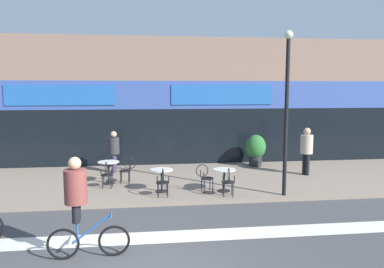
# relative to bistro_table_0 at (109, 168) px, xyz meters

# --- Properties ---
(sidewalk_slab) EXTENTS (40.00, 5.50, 0.12)m
(sidewalk_slab) POSITION_rel_bistro_table_0_xyz_m (1.21, 0.36, -0.61)
(sidewalk_slab) COLOR gray
(sidewalk_slab) RESTS_ON ground
(storefront_facade) EXTENTS (40.00, 4.06, 5.58)m
(storefront_facade) POSITION_rel_bistro_table_0_xyz_m (1.21, 5.07, 2.10)
(storefront_facade) COLOR #7F6656
(storefront_facade) RESTS_ON ground
(bike_lane_stripe) EXTENTS (36.00, 0.70, 0.01)m
(bike_lane_stripe) POSITION_rel_bistro_table_0_xyz_m (1.21, -4.65, -0.67)
(bike_lane_stripe) COLOR silver
(bike_lane_stripe) RESTS_ON ground
(bistro_table_0) EXTENTS (0.73, 0.73, 0.77)m
(bistro_table_0) POSITION_rel_bistro_table_0_xyz_m (0.00, 0.00, 0.00)
(bistro_table_0) COLOR black
(bistro_table_0) RESTS_ON sidewalk_slab
(bistro_table_1) EXTENTS (0.72, 0.72, 0.73)m
(bistro_table_1) POSITION_rel_bistro_table_0_xyz_m (1.77, -1.24, -0.03)
(bistro_table_1) COLOR black
(bistro_table_1) RESTS_ON sidewalk_slab
(bistro_table_2) EXTENTS (0.72, 0.72, 0.72)m
(bistro_table_2) POSITION_rel_bistro_table_0_xyz_m (3.75, -1.44, -0.04)
(bistro_table_2) COLOR black
(bistro_table_2) RESTS_ON sidewalk_slab
(cafe_chair_0_near) EXTENTS (0.42, 0.59, 0.90)m
(cafe_chair_0_near) POSITION_rel_bistro_table_0_xyz_m (-0.00, -0.63, -0.04)
(cafe_chair_0_near) COLOR black
(cafe_chair_0_near) RESTS_ON sidewalk_slab
(cafe_chair_0_side) EXTENTS (0.59, 0.43, 0.90)m
(cafe_chair_0_side) POSITION_rel_bistro_table_0_xyz_m (0.63, -0.00, -0.04)
(cafe_chair_0_side) COLOR black
(cafe_chair_0_side) RESTS_ON sidewalk_slab
(cafe_chair_1_near) EXTENTS (0.41, 0.58, 0.90)m
(cafe_chair_1_near) POSITION_rel_bistro_table_0_xyz_m (1.77, -1.86, -0.04)
(cafe_chair_1_near) COLOR black
(cafe_chair_1_near) RESTS_ON sidewalk_slab
(cafe_chair_2_near) EXTENTS (0.44, 0.59, 0.90)m
(cafe_chair_2_near) POSITION_rel_bistro_table_0_xyz_m (3.74, -2.06, -0.04)
(cafe_chair_2_near) COLOR black
(cafe_chair_2_near) RESTS_ON sidewalk_slab
(cafe_chair_2_side) EXTENTS (0.60, 0.46, 0.90)m
(cafe_chair_2_side) POSITION_rel_bistro_table_0_xyz_m (3.13, -1.45, -0.04)
(cafe_chair_2_side) COLOR black
(cafe_chair_2_side) RESTS_ON sidewalk_slab
(planter_pot) EXTENTS (0.85, 0.85, 1.34)m
(planter_pot) POSITION_rel_bistro_table_0_xyz_m (5.89, 2.27, 0.18)
(planter_pot) COLOR #232326
(planter_pot) RESTS_ON sidewalk_slab
(lamp_post) EXTENTS (0.26, 0.26, 4.97)m
(lamp_post) POSITION_rel_bistro_table_0_xyz_m (5.49, -2.10, 2.33)
(lamp_post) COLOR black
(lamp_post) RESTS_ON sidewalk_slab
(cyclist_1) EXTENTS (1.63, 0.50, 2.07)m
(cyclist_1) POSITION_rel_bistro_table_0_xyz_m (-0.05, -5.52, 0.55)
(cyclist_1) COLOR black
(cyclist_1) RESTS_ON ground
(pedestrian_near_end) EXTENTS (0.49, 0.49, 1.63)m
(pedestrian_near_end) POSITION_rel_bistro_table_0_xyz_m (0.05, 1.72, 0.42)
(pedestrian_near_end) COLOR #382D47
(pedestrian_near_end) RESTS_ON sidewalk_slab
(pedestrian_far_end) EXTENTS (0.55, 0.55, 1.80)m
(pedestrian_far_end) POSITION_rel_bistro_table_0_xyz_m (7.33, 0.46, 0.52)
(pedestrian_far_end) COLOR black
(pedestrian_far_end) RESTS_ON sidewalk_slab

